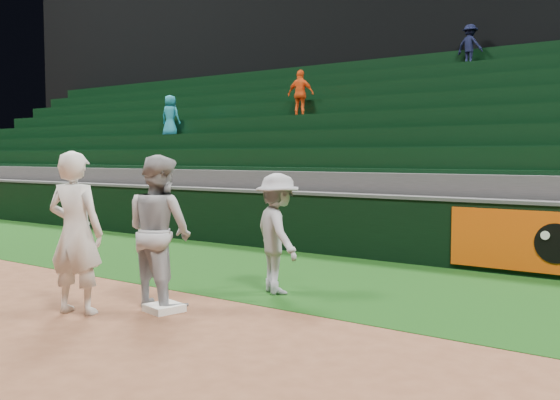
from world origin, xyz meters
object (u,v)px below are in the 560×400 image
Objects in this scene: first_base at (164,308)px; baserunner at (159,231)px; first_baseman at (76,233)px; base_coach at (278,233)px.

first_base is 0.21× the size of baserunner.
baserunner reaches higher than first_base.
first_baseman is 2.78m from base_coach.
baserunner is (-0.25, 0.17, 0.95)m from first_base.
first_baseman is 1.05m from baserunner.
first_baseman reaches higher than first_base.
first_baseman reaches higher than base_coach.
baserunner is 1.73m from base_coach.
first_baseman is 1.02× the size of baserunner.
base_coach is at bearing -138.44° from first_baseman.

